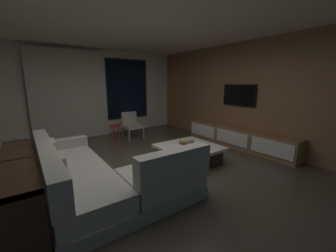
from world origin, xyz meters
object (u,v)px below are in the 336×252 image
Objects in this scene: sectional_couch at (98,177)px; mounted_tv at (239,95)px; accent_chair_near_window at (131,124)px; coffee_table at (189,154)px; console_table_behind_couch at (21,184)px; book_stack_on_coffee_table at (187,142)px; side_stool at (115,128)px; media_console at (238,138)px.

sectional_couch is 2.59× the size of mounted_tv.
accent_chair_near_window is (1.89, 2.79, 0.14)m from sectional_couch.
console_table_behind_couch is (-2.90, -0.07, 0.22)m from coffee_table.
book_stack_on_coffee_table is 0.30× the size of mounted_tv.
coffee_table is 0.27m from book_stack_on_coffee_table.
console_table_behind_couch is at bearing -176.02° from book_stack_on_coffee_table.
side_stool reaches higher than coffee_table.
sectional_couch is at bearing -8.13° from console_table_behind_couch.
side_stool is (-0.65, 2.54, 0.19)m from coffee_table.
media_console is (1.82, -2.56, -0.18)m from accent_chair_near_window.
mounted_tv is at bearing 6.71° from coffee_table.
coffee_table is 1.20× the size of mounted_tv.
media_console reaches higher than coffee_table.
side_stool is 3.44m from console_table_behind_couch.
book_stack_on_coffee_table is (2.03, 0.33, 0.12)m from sectional_couch.
media_console is at bearing -3.71° from book_stack_on_coffee_table.
mounted_tv reaches higher than side_stool.
accent_chair_near_window reaches higher than side_stool.
side_stool is (-0.55, -0.05, -0.06)m from accent_chair_near_window.
book_stack_on_coffee_table is 0.62× the size of side_stool.
book_stack_on_coffee_table is 2.08m from mounted_tv.
side_stool is (1.34, 2.74, 0.08)m from sectional_couch.
accent_chair_near_window is 0.81× the size of mounted_tv.
accent_chair_near_window is 0.37× the size of console_table_behind_couch.
media_console is at bearing 1.18° from console_table_behind_couch.
accent_chair_near_window is at bearing 55.95° from sectional_couch.
coffee_table is 1.72m from media_console.
mounted_tv is (2.00, -2.37, 0.92)m from accent_chair_near_window.
accent_chair_near_window is 3.15m from media_console.
sectional_couch is 0.81× the size of media_console.
media_console is at bearing -54.60° from accent_chair_near_window.
media_console is 1.13m from mounted_tv.
console_table_behind_couch is at bearing -178.82° from media_console.
console_table_behind_couch is (-2.25, -2.61, 0.03)m from side_stool.
sectional_couch is at bearing -173.77° from mounted_tv.
sectional_couch is at bearing -176.51° from media_console.
side_stool is 3.58m from mounted_tv.
mounted_tv is (0.18, 0.20, 1.10)m from media_console.
media_console is at bearing -132.37° from mounted_tv.
sectional_couch is at bearing -116.05° from side_stool.
sectional_couch is 1.19× the size of console_table_behind_couch.
side_stool is at bearing 49.18° from console_table_behind_couch.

